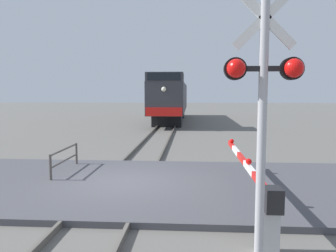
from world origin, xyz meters
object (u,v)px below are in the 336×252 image
at_px(guard_railing, 65,158).
at_px(locomotive, 171,99).
at_px(crossing_signal, 263,97).
at_px(crossing_gate, 258,193).

bearing_deg(guard_railing, locomotive, 84.10).
bearing_deg(crossing_signal, crossing_gate, 80.27).
bearing_deg(locomotive, crossing_gate, -82.76).
height_order(locomotive, guard_railing, locomotive).
height_order(crossing_gate, guard_railing, crossing_gate).
bearing_deg(guard_railing, crossing_signal, -47.82).
height_order(locomotive, crossing_gate, locomotive).
bearing_deg(locomotive, crossing_signal, -83.71).
relative_size(locomotive, guard_railing, 7.17).
bearing_deg(crossing_signal, guard_railing, 132.18).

